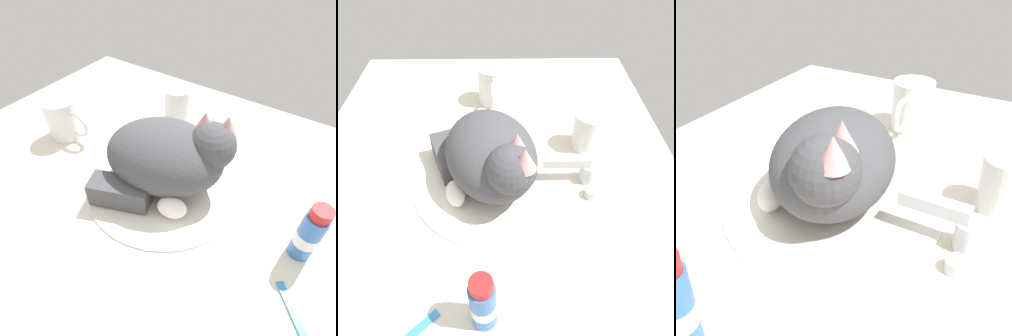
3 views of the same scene
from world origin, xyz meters
TOP-DOWN VIEW (x-y plane):
  - ground_plane at (0.00, 0.00)cm, footprint 110.00×82.50cm
  - sink_basin at (0.00, 0.00)cm, footprint 33.14×33.14cm
  - faucet at (0.00, 18.54)cm, footprint 11.97×11.40cm
  - cat at (1.04, 0.08)cm, footprint 27.40×25.44cm
  - coffee_mug at (-29.87, -0.44)cm, footprint 12.70×8.21cm
  - rinse_cup at (-11.00, 21.74)cm, footprint 6.81×6.81cm
  - toothpaste_bottle at (28.35, -0.59)cm, footprint 3.85×3.85cm

SIDE VIEW (x-z plane):
  - ground_plane at x=0.00cm, z-range -3.00..0.00cm
  - sink_basin at x=0.00cm, z-range 0.00..0.79cm
  - faucet at x=0.00cm, z-range -0.30..5.98cm
  - rinse_cup at x=-11.00cm, z-range 0.00..8.72cm
  - coffee_mug at x=-29.87cm, z-range 0.00..9.98cm
  - toothpaste_bottle at x=28.35cm, z-range -0.44..11.37cm
  - cat at x=1.04cm, z-range -0.27..16.09cm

